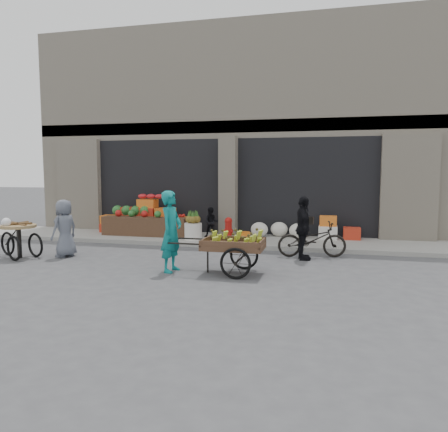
% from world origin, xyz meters
% --- Properties ---
extents(ground, '(80.00, 80.00, 0.00)m').
position_xyz_m(ground, '(0.00, 0.00, 0.00)').
color(ground, '#424244').
rests_on(ground, ground).
extents(sidewalk, '(18.00, 2.20, 0.12)m').
position_xyz_m(sidewalk, '(0.00, 4.10, 0.06)').
color(sidewalk, gray).
rests_on(sidewalk, ground).
extents(building, '(14.00, 6.45, 7.00)m').
position_xyz_m(building, '(0.00, 8.03, 3.37)').
color(building, beige).
rests_on(building, ground).
extents(fruit_display, '(3.10, 1.12, 1.24)m').
position_xyz_m(fruit_display, '(-2.48, 4.38, 0.67)').
color(fruit_display, red).
rests_on(fruit_display, sidewalk).
extents(pineapple_bin, '(0.52, 0.52, 0.50)m').
position_xyz_m(pineapple_bin, '(-0.75, 3.60, 0.37)').
color(pineapple_bin, silver).
rests_on(pineapple_bin, sidewalk).
extents(fire_hydrant, '(0.22, 0.22, 0.71)m').
position_xyz_m(fire_hydrant, '(0.35, 3.55, 0.50)').
color(fire_hydrant, '#A5140F').
rests_on(fire_hydrant, sidewalk).
extents(orange_bucket, '(0.32, 0.32, 0.30)m').
position_xyz_m(orange_bucket, '(0.85, 3.50, 0.27)').
color(orange_bucket, orange).
rests_on(orange_bucket, sidewalk).
extents(right_bay_goods, '(3.35, 0.60, 0.70)m').
position_xyz_m(right_bay_goods, '(2.61, 4.70, 0.41)').
color(right_bay_goods, silver).
rests_on(right_bay_goods, sidewalk).
extents(seated_person, '(0.51, 0.43, 0.93)m').
position_xyz_m(seated_person, '(-0.35, 4.20, 0.58)').
color(seated_person, black).
rests_on(seated_person, sidewalk).
extents(banana_cart, '(2.19, 0.97, 0.91)m').
position_xyz_m(banana_cart, '(1.22, 0.13, 0.66)').
color(banana_cart, brown).
rests_on(banana_cart, ground).
extents(vendor_woman, '(0.49, 0.69, 1.76)m').
position_xyz_m(vendor_woman, '(-0.08, 0.03, 0.88)').
color(vendor_woman, '#0F7675').
rests_on(vendor_woman, ground).
extents(tricycle_cart, '(1.45, 1.09, 0.95)m').
position_xyz_m(tricycle_cart, '(-4.33, 0.49, 0.57)').
color(tricycle_cart, '#9E7F51').
rests_on(tricycle_cart, ground).
extents(vendor_grey, '(0.65, 0.82, 1.46)m').
position_xyz_m(vendor_grey, '(-3.29, 0.90, 0.73)').
color(vendor_grey, slate).
rests_on(vendor_grey, ground).
extents(bicycle, '(1.80, 0.91, 0.90)m').
position_xyz_m(bicycle, '(2.80, 2.38, 0.45)').
color(bicycle, black).
rests_on(bicycle, ground).
extents(cyclist, '(0.55, 0.97, 1.56)m').
position_xyz_m(cyclist, '(2.60, 1.98, 0.78)').
color(cyclist, black).
rests_on(cyclist, ground).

